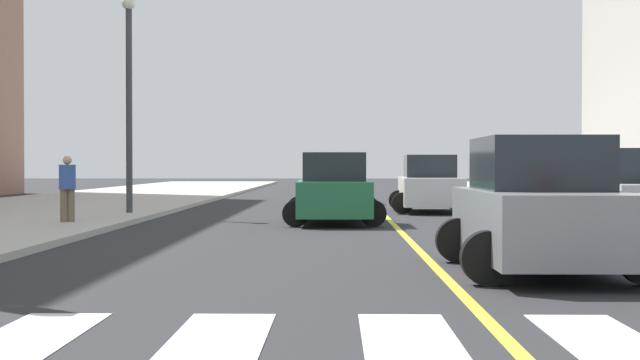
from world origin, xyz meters
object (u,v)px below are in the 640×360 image
at_px(car_green_third, 334,191).
at_px(car_gray_fourth, 541,209).
at_px(car_silver_second, 631,195).
at_px(street_lamp, 129,84).
at_px(pedestrian_walking_west, 67,186).
at_px(car_yellow_nearest, 334,182).
at_px(car_white_fifth, 430,185).

relative_size(car_green_third, car_gray_fourth, 0.96).
bearing_deg(car_silver_second, street_lamp, -29.32).
height_order(car_green_third, pedestrian_walking_west, car_green_third).
height_order(car_yellow_nearest, car_gray_fourth, car_gray_fourth).
xyz_separation_m(car_silver_second, car_gray_fourth, (-3.74, -7.20, 0.02)).
distance_m(car_gray_fourth, car_white_fifth, 17.75).
relative_size(car_silver_second, car_green_third, 1.02).
relative_size(car_green_third, car_white_fifth, 0.99).
xyz_separation_m(car_green_third, street_lamp, (-6.49, 3.03, 3.29)).
bearing_deg(car_gray_fourth, car_yellow_nearest, -82.98).
distance_m(car_silver_second, car_gray_fourth, 8.11).
height_order(car_yellow_nearest, car_silver_second, car_silver_second).
xyz_separation_m(car_gray_fourth, pedestrian_walking_west, (-10.22, 9.66, 0.14)).
bearing_deg(pedestrian_walking_west, car_green_third, -11.21).
distance_m(car_yellow_nearest, street_lamp, 13.01).
distance_m(car_yellow_nearest, car_gray_fourth, 25.38).
bearing_deg(car_silver_second, car_yellow_nearest, -70.03).
distance_m(car_white_fifth, pedestrian_walking_west, 13.17).
bearing_deg(car_white_fifth, car_silver_second, 110.03).
bearing_deg(car_silver_second, pedestrian_walking_west, -11.20).
bearing_deg(car_white_fifth, car_gray_fourth, 90.77).
height_order(car_silver_second, pedestrian_walking_west, car_silver_second).
bearing_deg(street_lamp, car_yellow_nearest, 59.09).
distance_m(car_white_fifth, street_lamp, 10.92).
distance_m(car_green_third, car_white_fifth, 7.24).
xyz_separation_m(car_yellow_nearest, car_green_third, (0.02, -13.84, 0.00)).
relative_size(car_green_third, pedestrian_walking_west, 2.57).
relative_size(car_yellow_nearest, street_lamp, 0.66).
bearing_deg(car_green_third, car_gray_fourth, -74.99).
distance_m(car_silver_second, pedestrian_walking_west, 14.18).
height_order(car_yellow_nearest, street_lamp, street_lamp).
distance_m(car_green_third, pedestrian_walking_west, 7.22).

